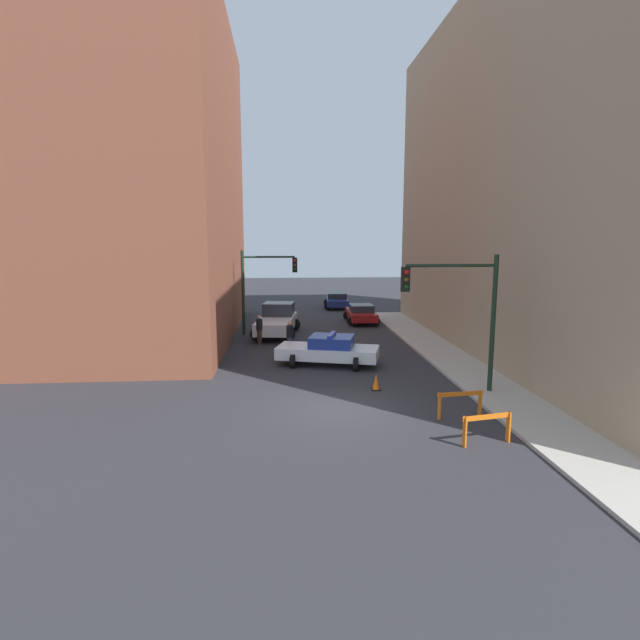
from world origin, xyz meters
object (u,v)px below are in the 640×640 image
pedestrian_crossing (290,336)px  traffic_cone (376,382)px  barrier_mid (460,400)px  parked_car_near (361,313)px  parked_car_mid (337,300)px  barrier_front (487,424)px  traffic_light_far (261,280)px  pedestrian_corner (259,329)px  police_car (329,350)px  traffic_light_near (464,303)px  white_truck (277,320)px

pedestrian_crossing → traffic_cone: bearing=29.1°
barrier_mid → traffic_cone: barrier_mid is taller
parked_car_near → parked_car_mid: size_ratio=0.98×
barrier_front → traffic_cone: 5.90m
parked_car_near → barrier_mid: (0.23, -19.23, -0.06)m
traffic_light_far → barrier_front: traffic_light_far is taller
pedestrian_corner → barrier_mid: bearing=17.1°
police_car → pedestrian_corner: (-3.45, 4.96, 0.14)m
parked_car_mid → barrier_mid: size_ratio=2.77×
police_car → pedestrian_corner: 6.04m
traffic_light_near → pedestrian_corner: bearing=129.3°
police_car → parked_car_mid: (2.59, 19.67, -0.05)m
parked_car_near → pedestrian_corner: size_ratio=2.61×
barrier_mid → pedestrian_crossing: bearing=118.2°
police_car → pedestrian_corner: bearing=50.4°
parked_car_mid → barrier_front: bearing=-83.6°
barrier_mid → parked_car_mid: bearing=92.3°
parked_car_near → pedestrian_crossing: (-5.21, -9.09, 0.19)m
traffic_cone → barrier_mid: bearing=-56.6°
parked_car_near → traffic_light_far: bearing=-149.6°
police_car → parked_car_mid: bearing=8.0°
police_car → pedestrian_crossing: 3.29m
pedestrian_crossing → barrier_front: 13.46m
white_truck → parked_car_mid: (5.07, 11.89, -0.23)m
pedestrian_crossing → barrier_mid: size_ratio=1.04×
traffic_light_near → pedestrian_crossing: bearing=129.7°
traffic_light_far → parked_car_mid: (6.04, 11.66, -2.72)m
pedestrian_corner → traffic_cone: bearing=15.8°
traffic_light_far → traffic_cone: size_ratio=7.93×
traffic_light_near → barrier_mid: (-0.91, -2.50, -2.91)m
white_truck → pedestrian_crossing: bearing=-74.4°
white_truck → traffic_cone: size_ratio=8.56×
traffic_light_far → police_car: size_ratio=1.04×
pedestrian_crossing → traffic_cone: pedestrian_crossing is taller
traffic_light_near → parked_car_near: (-1.15, 16.73, -2.86)m
police_car → traffic_cone: police_car is taller
police_car → traffic_cone: (1.49, -4.07, -0.41)m
traffic_light_near → pedestrian_corner: size_ratio=3.13×
parked_car_mid → pedestrian_crossing: size_ratio=2.66×
traffic_light_far → pedestrian_crossing: size_ratio=3.13×
pedestrian_corner → traffic_cone: 10.30m
barrier_mid → traffic_light_far: bearing=114.8°
pedestrian_corner → barrier_front: pedestrian_corner is taller
parked_car_mid → traffic_cone: size_ratio=6.74×
parked_car_mid → pedestrian_corner: bearing=-108.1°
police_car → pedestrian_corner: size_ratio=3.03×
traffic_light_far → white_truck: size_ratio=0.93×
barrier_front → barrier_mid: 2.16m
barrier_mid → pedestrian_corner: bearing=120.0°
traffic_light_far → parked_car_near: size_ratio=1.20×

